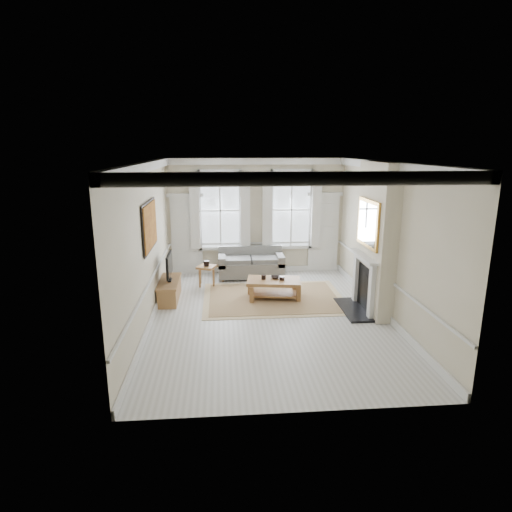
{
  "coord_description": "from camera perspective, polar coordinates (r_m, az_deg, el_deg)",
  "views": [
    {
      "loc": [
        -1.03,
        -8.91,
        3.68
      ],
      "look_at": [
        -0.24,
        0.62,
        1.25
      ],
      "focal_mm": 30.0,
      "sensor_mm": 36.0,
      "label": 1
    }
  ],
  "objects": [
    {
      "name": "hearth",
      "position": [
        10.28,
        12.84,
        -6.96
      ],
      "size": [
        0.55,
        1.5,
        0.05
      ],
      "primitive_type": "cube",
      "color": "black",
      "rests_on": "floor"
    },
    {
      "name": "tv_stand",
      "position": [
        10.87,
        -11.44,
        -4.47
      ],
      "size": [
        0.44,
        1.38,
        0.49
      ],
      "primitive_type": "cube",
      "color": "brown",
      "rests_on": "floor"
    },
    {
      "name": "left_wall",
      "position": [
        9.27,
        -14.38,
        1.46
      ],
      "size": [
        0.0,
        7.2,
        7.2
      ],
      "primitive_type": "plane",
      "rotation": [
        1.57,
        0.0,
        1.57
      ],
      "color": "beige",
      "rests_on": "floor"
    },
    {
      "name": "door_right",
      "position": [
        13.1,
        8.97,
        2.94
      ],
      "size": [
        0.9,
        0.08,
        2.3
      ],
      "primitive_type": "cube",
      "color": "silver",
      "rests_on": "floor"
    },
    {
      "name": "back_wall",
      "position": [
        12.71,
        -0.03,
        5.29
      ],
      "size": [
        5.2,
        0.0,
        5.2
      ],
      "primitive_type": "plane",
      "rotation": [
        1.57,
        0.0,
        0.0
      ],
      "color": "beige",
      "rests_on": "floor"
    },
    {
      "name": "side_table",
      "position": [
        11.77,
        -6.6,
        -1.82
      ],
      "size": [
        0.59,
        0.59,
        0.55
      ],
      "rotation": [
        0.0,
        0.0,
        -0.4
      ],
      "color": "brown",
      "rests_on": "floor"
    },
    {
      "name": "right_wall",
      "position": [
        9.83,
        17.07,
        1.99
      ],
      "size": [
        0.0,
        7.2,
        7.2
      ],
      "primitive_type": "plane",
      "rotation": [
        1.57,
        0.0,
        -1.57
      ],
      "color": "beige",
      "rests_on": "floor"
    },
    {
      "name": "bowl",
      "position": [
        10.74,
        2.58,
        -2.86
      ],
      "size": [
        0.27,
        0.27,
        0.06
      ],
      "primitive_type": "imported",
      "rotation": [
        0.0,
        0.0,
        -0.22
      ],
      "color": "black",
      "rests_on": "coffee_table"
    },
    {
      "name": "window_right",
      "position": [
        12.76,
        4.72,
        6.19
      ],
      "size": [
        1.26,
        0.2,
        2.2
      ],
      "primitive_type": null,
      "color": "#B2BCC6",
      "rests_on": "back_wall"
    },
    {
      "name": "sofa",
      "position": [
        12.5,
        -0.69,
        -1.14
      ],
      "size": [
        1.88,
        0.91,
        0.87
      ],
      "color": "slate",
      "rests_on": "floor"
    },
    {
      "name": "mirror",
      "position": [
        9.81,
        14.67,
        4.22
      ],
      "size": [
        0.06,
        1.26,
        1.06
      ],
      "primitive_type": "cube",
      "color": "#BA8533",
      "rests_on": "chimney_breast"
    },
    {
      "name": "tv",
      "position": [
        10.68,
        -11.49,
        -1.2
      ],
      "size": [
        0.08,
        0.9,
        0.68
      ],
      "color": "black",
      "rests_on": "tv_stand"
    },
    {
      "name": "door_left",
      "position": [
        12.77,
        -9.23,
        2.64
      ],
      "size": [
        0.9,
        0.08,
        2.3
      ],
      "primitive_type": "cube",
      "color": "silver",
      "rests_on": "floor"
    },
    {
      "name": "window_left",
      "position": [
        12.59,
        -4.8,
        6.07
      ],
      "size": [
        1.26,
        0.2,
        2.2
      ],
      "primitive_type": null,
      "color": "#B2BCC6",
      "rests_on": "back_wall"
    },
    {
      "name": "ceramic_pot_b",
      "position": [
        10.62,
        3.48,
        -2.99
      ],
      "size": [
        0.13,
        0.13,
        0.09
      ],
      "primitive_type": "cylinder",
      "color": "black",
      "rests_on": "coffee_table"
    },
    {
      "name": "ceramic_pot_a",
      "position": [
        10.66,
        1.01,
        -2.83
      ],
      "size": [
        0.11,
        0.11,
        0.11
      ],
      "primitive_type": "cylinder",
      "color": "black",
      "rests_on": "coffee_table"
    },
    {
      "name": "rug",
      "position": [
        10.81,
        2.35,
        -5.61
      ],
      "size": [
        3.5,
        2.6,
        0.02
      ],
      "primitive_type": "cube",
      "color": "#A28154",
      "rests_on": "floor"
    },
    {
      "name": "ceiling",
      "position": [
        8.98,
        1.9,
        12.45
      ],
      "size": [
        7.2,
        7.2,
        0.0
      ],
      "primitive_type": "plane",
      "rotation": [
        3.14,
        0.0,
        0.0
      ],
      "color": "white",
      "rests_on": "back_wall"
    },
    {
      "name": "floor",
      "position": [
        9.7,
        1.74,
        -8.06
      ],
      "size": [
        7.2,
        7.2,
        0.0
      ],
      "primitive_type": "plane",
      "color": "#B7B5AD",
      "rests_on": "ground"
    },
    {
      "name": "painting",
      "position": [
        9.48,
        -13.98,
        3.93
      ],
      "size": [
        0.05,
        1.66,
        1.06
      ],
      "primitive_type": "cube",
      "color": "#C07D21",
      "rests_on": "left_wall"
    },
    {
      "name": "chimney_breast",
      "position": [
        9.95,
        15.71,
        2.23
      ],
      "size": [
        0.35,
        1.7,
        3.38
      ],
      "primitive_type": "cube",
      "color": "beige",
      "rests_on": "floor"
    },
    {
      "name": "coffee_table",
      "position": [
        10.68,
        2.37,
        -3.59
      ],
      "size": [
        1.41,
        0.95,
        0.49
      ],
      "rotation": [
        0.0,
        0.0,
        -0.15
      ],
      "color": "brown",
      "rests_on": "rug"
    },
    {
      "name": "fireplace",
      "position": [
        10.11,
        14.14,
        -3.15
      ],
      "size": [
        0.21,
        1.45,
        1.33
      ],
      "color": "silver",
      "rests_on": "floor"
    }
  ]
}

